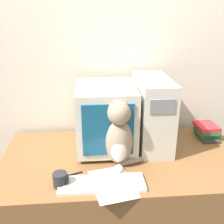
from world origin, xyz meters
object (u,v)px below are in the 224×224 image
at_px(crt_monitor, 106,117).
at_px(mug, 61,180).
at_px(pen, 69,175).
at_px(book_stack, 207,131).
at_px(keyboard, 102,184).
at_px(computer_tower, 152,113).
at_px(cat, 119,136).

height_order(crt_monitor, mug, crt_monitor).
relative_size(crt_monitor, pen, 3.05).
bearing_deg(book_stack, pen, -157.30).
relative_size(crt_monitor, mug, 5.36).
height_order(keyboard, mug, mug).
distance_m(computer_tower, keyboard, 0.61).
bearing_deg(book_stack, cat, -156.31).
bearing_deg(book_stack, computer_tower, -170.79).
distance_m(keyboard, pen, 0.20).
relative_size(crt_monitor, book_stack, 2.07).
xyz_separation_m(computer_tower, keyboard, (-0.36, -0.43, -0.22)).
bearing_deg(book_stack, mug, -154.03).
distance_m(crt_monitor, mug, 0.51).
bearing_deg(keyboard, computer_tower, 50.46).
relative_size(computer_tower, cat, 1.14).
height_order(cat, mug, cat).
xyz_separation_m(book_stack, mug, (-1.01, -0.49, -0.01)).
xyz_separation_m(book_stack, pen, (-0.97, -0.41, -0.05)).
bearing_deg(mug, cat, 30.38).
height_order(crt_monitor, keyboard, crt_monitor).
height_order(crt_monitor, cat, crt_monitor).
bearing_deg(computer_tower, pen, -148.03).
bearing_deg(cat, mug, -143.37).
distance_m(crt_monitor, book_stack, 0.77).
height_order(computer_tower, keyboard, computer_tower).
bearing_deg(pen, keyboard, -29.26).
relative_size(computer_tower, mug, 5.70).
distance_m(crt_monitor, computer_tower, 0.31).
height_order(cat, pen, cat).
bearing_deg(cat, crt_monitor, 113.49).
relative_size(cat, pen, 2.84).
bearing_deg(mug, pen, 66.04).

